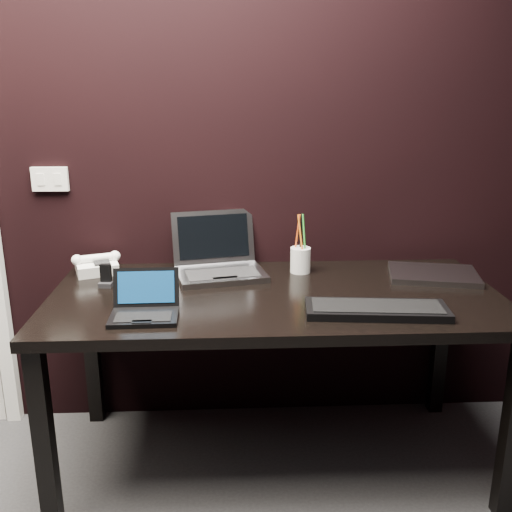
{
  "coord_description": "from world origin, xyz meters",
  "views": [
    {
      "loc": [
        0.13,
        -0.63,
        1.49
      ],
      "look_at": [
        0.22,
        1.35,
        0.9
      ],
      "focal_mm": 40.0,
      "sensor_mm": 36.0,
      "label": 1
    }
  ],
  "objects_px": {
    "desk_phone": "(97,265)",
    "pen_cup": "(300,259)",
    "desk": "(275,312)",
    "mobile_phone": "(106,278)",
    "closed_laptop": "(433,274)",
    "netbook": "(145,308)",
    "ext_keyboard": "(377,310)",
    "silver_laptop": "(219,263)"
  },
  "relations": [
    {
      "from": "desk_phone",
      "to": "pen_cup",
      "type": "relative_size",
      "value": 0.83
    },
    {
      "from": "pen_cup",
      "to": "desk",
      "type": "bearing_deg",
      "value": -116.94
    },
    {
      "from": "desk_phone",
      "to": "mobile_phone",
      "type": "relative_size",
      "value": 2.33
    },
    {
      "from": "desk",
      "to": "closed_laptop",
      "type": "bearing_deg",
      "value": 12.79
    },
    {
      "from": "netbook",
      "to": "pen_cup",
      "type": "xyz_separation_m",
      "value": [
        0.59,
        0.46,
        0.03
      ]
    },
    {
      "from": "closed_laptop",
      "to": "pen_cup",
      "type": "bearing_deg",
      "value": 169.98
    },
    {
      "from": "ext_keyboard",
      "to": "netbook",
      "type": "bearing_deg",
      "value": 178.89
    },
    {
      "from": "silver_laptop",
      "to": "ext_keyboard",
      "type": "distance_m",
      "value": 0.72
    },
    {
      "from": "netbook",
      "to": "desk_phone",
      "type": "height_order",
      "value": "netbook"
    },
    {
      "from": "desk",
      "to": "mobile_phone",
      "type": "distance_m",
      "value": 0.67
    },
    {
      "from": "mobile_phone",
      "to": "pen_cup",
      "type": "bearing_deg",
      "value": 10.18
    },
    {
      "from": "closed_laptop",
      "to": "mobile_phone",
      "type": "xyz_separation_m",
      "value": [
        -1.32,
        -0.05,
        0.02
      ]
    },
    {
      "from": "silver_laptop",
      "to": "closed_laptop",
      "type": "height_order",
      "value": "silver_laptop"
    },
    {
      "from": "netbook",
      "to": "desk",
      "type": "bearing_deg",
      "value": 24.61
    },
    {
      "from": "silver_laptop",
      "to": "mobile_phone",
      "type": "distance_m",
      "value": 0.46
    },
    {
      "from": "netbook",
      "to": "desk_phone",
      "type": "distance_m",
      "value": 0.55
    },
    {
      "from": "ext_keyboard",
      "to": "pen_cup",
      "type": "bearing_deg",
      "value": 113.5
    },
    {
      "from": "desk",
      "to": "pen_cup",
      "type": "height_order",
      "value": "pen_cup"
    },
    {
      "from": "silver_laptop",
      "to": "pen_cup",
      "type": "distance_m",
      "value": 0.34
    },
    {
      "from": "mobile_phone",
      "to": "silver_laptop",
      "type": "bearing_deg",
      "value": 16.5
    },
    {
      "from": "netbook",
      "to": "closed_laptop",
      "type": "xyz_separation_m",
      "value": [
        1.12,
        0.36,
        -0.02
      ]
    },
    {
      "from": "desk",
      "to": "desk_phone",
      "type": "relative_size",
      "value": 8.24
    },
    {
      "from": "netbook",
      "to": "mobile_phone",
      "type": "bearing_deg",
      "value": 121.44
    },
    {
      "from": "desk",
      "to": "netbook",
      "type": "relative_size",
      "value": 7.36
    },
    {
      "from": "pen_cup",
      "to": "closed_laptop",
      "type": "bearing_deg",
      "value": -10.02
    },
    {
      "from": "closed_laptop",
      "to": "mobile_phone",
      "type": "bearing_deg",
      "value": -178.03
    },
    {
      "from": "desk",
      "to": "mobile_phone",
      "type": "xyz_separation_m",
      "value": [
        -0.66,
        0.1,
        0.11
      ]
    },
    {
      "from": "closed_laptop",
      "to": "mobile_phone",
      "type": "relative_size",
      "value": 4.45
    },
    {
      "from": "ext_keyboard",
      "to": "pen_cup",
      "type": "relative_size",
      "value": 2.0
    },
    {
      "from": "desk_phone",
      "to": "pen_cup",
      "type": "distance_m",
      "value": 0.85
    },
    {
      "from": "closed_laptop",
      "to": "ext_keyboard",
      "type": "bearing_deg",
      "value": -131.3
    },
    {
      "from": "pen_cup",
      "to": "silver_laptop",
      "type": "bearing_deg",
      "value": -178.31
    },
    {
      "from": "ext_keyboard",
      "to": "closed_laptop",
      "type": "distance_m",
      "value": 0.5
    },
    {
      "from": "desk_phone",
      "to": "pen_cup",
      "type": "bearing_deg",
      "value": -1.87
    },
    {
      "from": "silver_laptop",
      "to": "mobile_phone",
      "type": "relative_size",
      "value": 4.62
    },
    {
      "from": "desk_phone",
      "to": "silver_laptop",
      "type": "bearing_deg",
      "value": -4.25
    },
    {
      "from": "ext_keyboard",
      "to": "mobile_phone",
      "type": "bearing_deg",
      "value": 161.39
    },
    {
      "from": "desk_phone",
      "to": "pen_cup",
      "type": "xyz_separation_m",
      "value": [
        0.85,
        -0.03,
        0.02
      ]
    },
    {
      "from": "ext_keyboard",
      "to": "desk_phone",
      "type": "xyz_separation_m",
      "value": [
        -1.06,
        0.5,
        0.02
      ]
    },
    {
      "from": "silver_laptop",
      "to": "pen_cup",
      "type": "bearing_deg",
      "value": 1.69
    },
    {
      "from": "netbook",
      "to": "desk_phone",
      "type": "relative_size",
      "value": 1.12
    },
    {
      "from": "ext_keyboard",
      "to": "closed_laptop",
      "type": "xyz_separation_m",
      "value": [
        0.33,
        0.38,
        -0.0
      ]
    }
  ]
}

